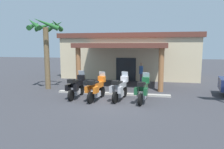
{
  "coord_description": "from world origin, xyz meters",
  "views": [
    {
      "loc": [
        2.17,
        -11.43,
        3.23
      ],
      "look_at": [
        -0.44,
        2.68,
        1.2
      ],
      "focal_mm": 33.28,
      "sensor_mm": 36.0,
      "label": 1
    }
  ],
  "objects": [
    {
      "name": "pedestrian",
      "position": [
        1.44,
        5.76,
        1.04
      ],
      "size": [
        0.32,
        0.53,
        1.79
      ],
      "rotation": [
        0.0,
        0.0,
        6.13
      ],
      "color": "#3F334C",
      "rests_on": "ground_plane"
    },
    {
      "name": "motorcycle_green",
      "position": [
        1.81,
        0.25,
        0.7
      ],
      "size": [
        0.83,
        2.21,
        1.61
      ],
      "rotation": [
        0.0,
        0.0,
        1.42
      ],
      "color": "black",
      "rests_on": "ground_plane"
    },
    {
      "name": "ground_plane",
      "position": [
        0.0,
        0.0,
        0.0
      ],
      "size": [
        80.0,
        80.0,
        0.0
      ],
      "primitive_type": "plane",
      "color": "#38383D"
    },
    {
      "name": "motorcycle_black",
      "position": [
        -2.28,
        0.48,
        0.7
      ],
      "size": [
        0.73,
        2.21,
        1.61
      ],
      "rotation": [
        0.0,
        0.0,
        1.5
      ],
      "color": "black",
      "rests_on": "ground_plane"
    },
    {
      "name": "motorcycle_silver",
      "position": [
        0.44,
        0.44,
        0.7
      ],
      "size": [
        0.93,
        2.19,
        1.61
      ],
      "rotation": [
        0.0,
        0.0,
        1.35
      ],
      "color": "black",
      "rests_on": "ground_plane"
    },
    {
      "name": "motel_building",
      "position": [
        0.07,
        9.75,
        2.23
      ],
      "size": [
        13.49,
        10.16,
        4.35
      ],
      "rotation": [
        0.0,
        0.0,
        -0.03
      ],
      "color": "beige",
      "rests_on": "ground_plane"
    },
    {
      "name": "motorcycle_orange",
      "position": [
        -0.92,
        0.18,
        0.7
      ],
      "size": [
        0.88,
        2.2,
        1.61
      ],
      "rotation": [
        0.0,
        0.0,
        1.38
      ],
      "color": "black",
      "rests_on": "ground_plane"
    },
    {
      "name": "palm_tree_roadside",
      "position": [
        -5.34,
        2.72,
        3.88
      ],
      "size": [
        2.56,
        2.65,
        5.23
      ],
      "color": "brown",
      "rests_on": "ground_plane"
    },
    {
      "name": "curb_strip",
      "position": [
        -0.24,
        1.75,
        0.06
      ],
      "size": [
        7.45,
        0.36,
        0.12
      ],
      "primitive_type": "cube",
      "color": "#ADA89E",
      "rests_on": "ground_plane"
    }
  ]
}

